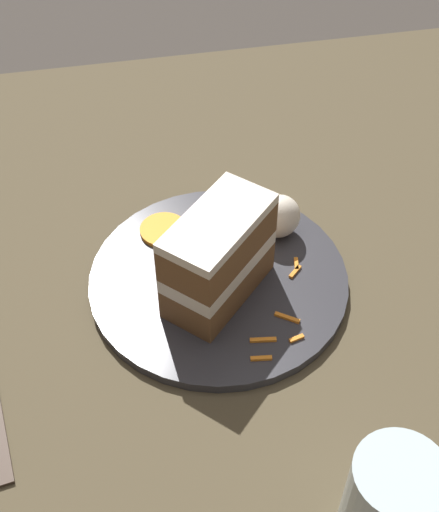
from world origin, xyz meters
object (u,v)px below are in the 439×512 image
cake_slice (218,257)px  orange_garnish (164,230)px  plate (220,283)px  cream_dollop (279,216)px

cake_slice → orange_garnish: 0.11m
cake_slice → orange_garnish: cake_slice is taller
plate → cream_dollop: cream_dollop is taller
plate → cream_dollop: bearing=35.9°
plate → cake_slice: size_ratio=2.11×
cream_dollop → orange_garnish: size_ratio=0.97×
cream_dollop → orange_garnish: 0.13m
cream_dollop → orange_garnish: (-0.12, 0.03, -0.02)m
orange_garnish → cream_dollop: bearing=-12.2°
cake_slice → orange_garnish: (-0.04, 0.10, -0.05)m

